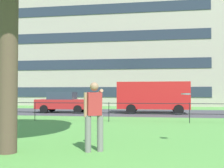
{
  "coord_description": "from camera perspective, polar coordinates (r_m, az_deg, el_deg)",
  "views": [
    {
      "loc": [
        0.26,
        -2.19,
        1.51
      ],
      "look_at": [
        -1.31,
        8.09,
        1.83
      ],
      "focal_mm": 43.6,
      "sensor_mm": 36.0,
      "label": 1
    }
  ],
  "objects": [
    {
      "name": "panel_van_center",
      "position": [
        19.7,
        8.66,
        -2.41
      ],
      "size": [
        5.01,
        2.13,
        2.24
      ],
      "color": "red",
      "rests_on": "ground"
    },
    {
      "name": "person_thrower",
      "position": [
        7.0,
        -3.8,
        -6.3
      ],
      "size": [
        0.47,
        0.85,
        1.77
      ],
      "color": "slate",
      "rests_on": "ground"
    },
    {
      "name": "car_red_right",
      "position": [
        20.5,
        -10.08,
        -3.75
      ],
      "size": [
        4.04,
        1.88,
        1.54
      ],
      "color": "red",
      "rests_on": "ground"
    },
    {
      "name": "frisbee",
      "position": [
        8.22,
        15.19,
        -2.03
      ],
      "size": [
        0.37,
        0.37,
        0.03
      ],
      "color": "#2DB2C6"
    },
    {
      "name": "park_fence",
      "position": [
        13.78,
        7.61,
        -5.22
      ],
      "size": [
        28.08,
        0.04,
        1.0
      ],
      "color": "black",
      "rests_on": "ground"
    },
    {
      "name": "apartment_building_background",
      "position": [
        38.07,
        -3.28,
        7.8
      ],
      "size": [
        32.92,
        15.47,
        15.62
      ],
      "color": "#ADA393",
      "rests_on": "ground"
    },
    {
      "name": "street_strip",
      "position": [
        20.34,
        7.97,
        -5.97
      ],
      "size": [
        80.0,
        7.37,
        0.01
      ],
      "primitive_type": "cube",
      "color": "#424247",
      "rests_on": "ground"
    }
  ]
}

